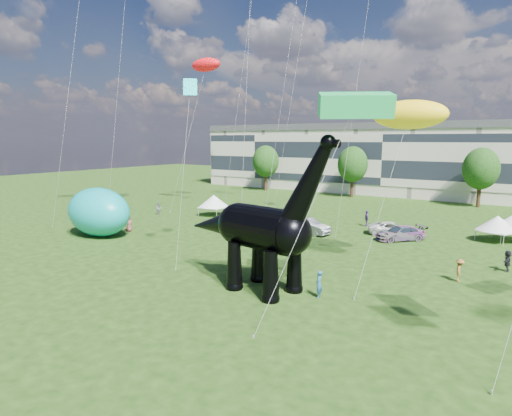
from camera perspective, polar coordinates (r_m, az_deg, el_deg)
The scene contains 15 objects.
ground at distance 26.25m, azimuth -6.00°, elevation -13.64°, with size 220.00×220.00×0.00m, color #16330C.
terrace_row at distance 83.99m, azimuth 17.55°, elevation 5.93°, with size 78.00×11.00×12.00m, color beige.
tree_far_left at distance 84.89m, azimuth 1.30°, elevation 6.57°, with size 5.20×5.20×9.44m.
tree_mid_left at distance 76.74m, azimuth 12.77°, elevation 6.07°, with size 5.20×5.20×9.44m.
tree_mid_right at distance 72.01m, azimuth 27.83°, elevation 5.05°, with size 5.20×5.20×9.44m.
dinosaur_sculpture at distance 28.86m, azimuth 0.25°, elevation -2.96°, with size 13.31×4.50×10.83m.
car_silver at distance 51.09m, azimuth -3.25°, elevation -1.50°, with size 1.65×4.11×1.40m, color #ADACB1.
car_grey at distance 46.73m, azimuth 6.98°, elevation -2.40°, with size 1.75×5.02×1.65m, color slate.
car_white at distance 48.02m, azimuth 17.71°, elevation -2.62°, with size 2.30×4.99×1.39m, color silver.
car_dark at distance 45.70m, azimuth 18.70°, elevation -3.20°, with size 2.07×5.08×1.47m, color #595960.
gazebo_far at distance 48.93m, azimuth 29.49°, elevation -1.79°, with size 4.91×4.91×2.63m.
gazebo_left at distance 57.28m, azimuth -5.65°, elevation 0.92°, with size 4.25×4.25×2.80m.
inflatable_teal at distance 48.00m, azimuth -20.24°, elevation -0.49°, with size 8.21×5.13×5.13m, color #0EA6A9.
visitors at distance 42.61m, azimuth 8.38°, elevation -3.52°, with size 48.06×29.52×1.90m.
kites at distance 43.76m, azimuth 2.91°, elevation 20.19°, with size 64.98×40.89×30.64m.
Camera 1 is at (15.60, -18.50, 10.16)m, focal length 30.00 mm.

